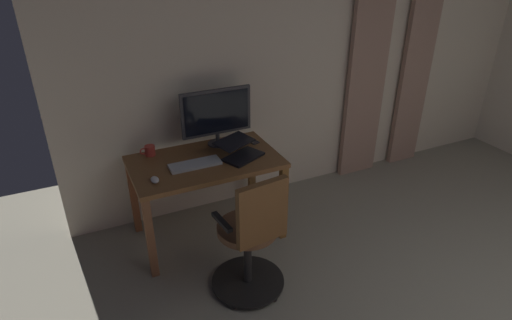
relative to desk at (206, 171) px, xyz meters
name	(u,v)px	position (x,y,z in m)	size (l,w,h in m)	color
back_room_partition	(321,51)	(-1.42, -0.51, 0.75)	(5.14, 0.10, 2.81)	beige
curtain_left_panel	(418,56)	(-2.60, -0.40, 0.61)	(0.38, 0.06, 2.51)	tan
curtain_right_panel	(368,63)	(-1.93, -0.40, 0.61)	(0.46, 0.06, 2.51)	tan
desk	(206,171)	(0.00, 0.00, 0.00)	(1.23, 0.73, 0.75)	brown
office_chair	(252,240)	(-0.06, 0.81, -0.17)	(0.56, 0.56, 1.02)	black
computer_monitor	(216,114)	(-0.21, -0.25, 0.39)	(0.63, 0.18, 0.51)	#333338
computer_keyboard	(195,164)	(0.11, 0.06, 0.12)	(0.42, 0.15, 0.02)	#B7BCC1
laptop	(240,151)	(-0.29, 0.07, 0.15)	(0.42, 0.41, 0.14)	black
computer_mouse	(155,180)	(0.46, 0.18, 0.12)	(0.06, 0.10, 0.04)	white
cell_phone_face_up	(252,141)	(-0.50, -0.16, 0.11)	(0.07, 0.14, 0.01)	#232328
mug_tea	(150,151)	(0.39, -0.28, 0.15)	(0.13, 0.09, 0.09)	#CC3D33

